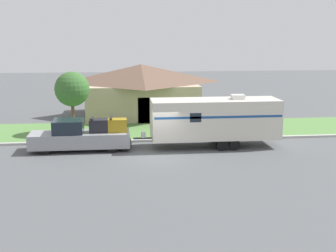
{
  "coord_description": "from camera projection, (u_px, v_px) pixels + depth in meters",
  "views": [
    {
      "loc": [
        -2.51,
        -26.74,
        7.19
      ],
      "look_at": [
        0.75,
        1.89,
        1.4
      ],
      "focal_mm": 50.0,
      "sensor_mm": 36.0,
      "label": 1
    }
  ],
  "objects": [
    {
      "name": "ground_plane",
      "position": [
        159.0,
        156.0,
        27.74
      ],
      "size": [
        120.0,
        120.0,
        0.0
      ],
      "primitive_type": "plane",
      "color": "#515456"
    },
    {
      "name": "curb_strip",
      "position": [
        154.0,
        140.0,
        31.38
      ],
      "size": [
        80.0,
        0.3,
        0.14
      ],
      "color": "#ADADA8",
      "rests_on": "ground_plane"
    },
    {
      "name": "lawn_strip",
      "position": [
        150.0,
        130.0,
        34.94
      ],
      "size": [
        80.0,
        7.0,
        0.03
      ],
      "color": "#568442",
      "rests_on": "ground_plane"
    },
    {
      "name": "house_across_street",
      "position": [
        141.0,
        89.0,
        40.75
      ],
      "size": [
        10.07,
        8.3,
        4.47
      ],
      "color": "tan",
      "rests_on": "ground_plane"
    },
    {
      "name": "pickup_truck",
      "position": [
        81.0,
        136.0,
        28.89
      ],
      "size": [
        6.23,
        2.03,
        2.04
      ],
      "color": "black",
      "rests_on": "ground_plane"
    },
    {
      "name": "travel_trailer",
      "position": [
        215.0,
        119.0,
        29.64
      ],
      "size": [
        9.22,
        2.5,
        3.32
      ],
      "color": "black",
      "rests_on": "ground_plane"
    },
    {
      "name": "mailbox",
      "position": [
        178.0,
        124.0,
        32.1
      ],
      "size": [
        0.48,
        0.2,
        1.31
      ],
      "color": "brown",
      "rests_on": "ground_plane"
    },
    {
      "name": "tree_in_yard",
      "position": [
        72.0,
        89.0,
        33.4
      ],
      "size": [
        2.49,
        2.49,
        4.45
      ],
      "color": "brown",
      "rests_on": "ground_plane"
    }
  ]
}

